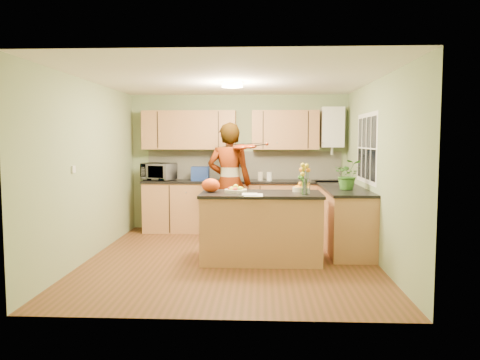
{
  "coord_description": "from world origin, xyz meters",
  "views": [
    {
      "loc": [
        0.43,
        -6.47,
        1.68
      ],
      "look_at": [
        0.1,
        0.5,
        1.07
      ],
      "focal_mm": 35.0,
      "sensor_mm": 36.0,
      "label": 1
    }
  ],
  "objects": [
    {
      "name": "fruit_dish",
      "position": [
        0.07,
        -0.09,
        1.0
      ],
      "size": [
        0.31,
        0.31,
        0.11
      ],
      "color": "beige",
      "rests_on": "peninsula_island"
    },
    {
      "name": "orange_bowl",
      "position": [
        0.97,
        0.06,
        1.01
      ],
      "size": [
        0.22,
        0.22,
        0.13
      ],
      "color": "beige",
      "rests_on": "peninsula_island"
    },
    {
      "name": "window_right",
      "position": [
        1.99,
        0.6,
        1.55
      ],
      "size": [
        0.01,
        1.3,
        1.05
      ],
      "color": "white",
      "rests_on": "wall_right"
    },
    {
      "name": "upper_cabinets",
      "position": [
        -0.18,
        2.08,
        1.85
      ],
      "size": [
        3.2,
        0.34,
        0.7
      ],
      "color": "#AB6F44",
      "rests_on": "wall_back"
    },
    {
      "name": "jar_white",
      "position": [
        0.57,
        1.91,
        1.02
      ],
      "size": [
        0.11,
        0.11,
        0.15
      ],
      "primitive_type": "cylinder",
      "rotation": [
        0.0,
        0.0,
        -0.11
      ],
      "color": "white",
      "rests_on": "back_counter"
    },
    {
      "name": "wall_left",
      "position": [
        -2.0,
        0.0,
        1.25
      ],
      "size": [
        0.02,
        4.5,
        2.5
      ],
      "primitive_type": "cube",
      "color": "#99AC7B",
      "rests_on": "floor"
    },
    {
      "name": "ceiling",
      "position": [
        0.0,
        0.0,
        2.5
      ],
      "size": [
        4.0,
        4.5,
        0.02
      ],
      "primitive_type": "cube",
      "color": "white",
      "rests_on": "wall_back"
    },
    {
      "name": "kettle",
      "position": [
        0.03,
        1.91,
        1.07
      ],
      "size": [
        0.17,
        0.17,
        0.32
      ],
      "rotation": [
        0.0,
        0.0,
        -0.3
      ],
      "color": "silver",
      "rests_on": "back_counter"
    },
    {
      "name": "peninsula_island",
      "position": [
        0.42,
        -0.09,
        0.48
      ],
      "size": [
        1.66,
        0.85,
        0.95
      ],
      "color": "#AB6F44",
      "rests_on": "floor"
    },
    {
      "name": "microwave",
      "position": [
        -1.45,
        1.94,
        1.1
      ],
      "size": [
        0.66,
        0.56,
        0.31
      ],
      "primitive_type": "imported",
      "rotation": [
        0.0,
        0.0,
        -0.38
      ],
      "color": "white",
      "rests_on": "back_counter"
    },
    {
      "name": "jar_cream",
      "position": [
        0.41,
        2.0,
        1.02
      ],
      "size": [
        0.11,
        0.11,
        0.15
      ],
      "primitive_type": "cylinder",
      "rotation": [
        0.0,
        0.0,
        0.12
      ],
      "color": "beige",
      "rests_on": "back_counter"
    },
    {
      "name": "orange_bag",
      "position": [
        -0.28,
        -0.04,
        1.05
      ],
      "size": [
        0.32,
        0.3,
        0.19
      ],
      "primitive_type": "ellipsoid",
      "rotation": [
        0.0,
        0.0,
        -0.41
      ],
      "color": "#E94713",
      "rests_on": "peninsula_island"
    },
    {
      "name": "violin",
      "position": [
        0.11,
        0.83,
        1.56
      ],
      "size": [
        0.71,
        0.62,
        0.18
      ],
      "primitive_type": null,
      "rotation": [
        0.17,
        0.0,
        -0.61
      ],
      "color": "#4A1404",
      "rests_on": "violinist"
    },
    {
      "name": "ceiling_lamp",
      "position": [
        0.0,
        0.3,
        2.46
      ],
      "size": [
        0.3,
        0.3,
        0.07
      ],
      "color": "#FFEABF",
      "rests_on": "ceiling"
    },
    {
      "name": "flower_vase",
      "position": [
        1.02,
        -0.27,
        1.25
      ],
      "size": [
        0.25,
        0.25,
        0.46
      ],
      "rotation": [
        0.0,
        0.0,
        -0.15
      ],
      "color": "silver",
      "rests_on": "peninsula_island"
    },
    {
      "name": "floor",
      "position": [
        0.0,
        0.0,
        0.0
      ],
      "size": [
        4.5,
        4.5,
        0.0
      ],
      "primitive_type": "plane",
      "color": "#543618",
      "rests_on": "ground"
    },
    {
      "name": "papers",
      "position": [
        0.32,
        -0.39,
        0.96
      ],
      "size": [
        0.24,
        0.33,
        0.01
      ],
      "primitive_type": "cube",
      "color": "white",
      "rests_on": "peninsula_island"
    },
    {
      "name": "back_counter",
      "position": [
        0.1,
        1.95,
        0.47
      ],
      "size": [
        3.64,
        0.62,
        0.94
      ],
      "color": "#AB6F44",
      "rests_on": "floor"
    },
    {
      "name": "light_switch",
      "position": [
        -1.99,
        -0.6,
        1.3
      ],
      "size": [
        0.02,
        0.09,
        0.09
      ],
      "primitive_type": "cube",
      "color": "white",
      "rests_on": "wall_left"
    },
    {
      "name": "blue_box",
      "position": [
        -0.68,
        1.92,
        1.06
      ],
      "size": [
        0.31,
        0.23,
        0.25
      ],
      "primitive_type": "cube",
      "rotation": [
        0.0,
        0.0,
        0.01
      ],
      "color": "navy",
      "rests_on": "back_counter"
    },
    {
      "name": "potted_plant",
      "position": [
        1.7,
        0.46,
        1.16
      ],
      "size": [
        0.41,
        0.36,
        0.45
      ],
      "primitive_type": "imported",
      "rotation": [
        0.0,
        0.0,
        -0.04
      ],
      "color": "#366D24",
      "rests_on": "right_counter"
    },
    {
      "name": "wall_right",
      "position": [
        2.0,
        0.0,
        1.25
      ],
      "size": [
        0.02,
        4.5,
        2.5
      ],
      "primitive_type": "cube",
      "color": "#99AC7B",
      "rests_on": "floor"
    },
    {
      "name": "wall_back",
      "position": [
        0.0,
        2.25,
        1.25
      ],
      "size": [
        4.0,
        0.02,
        2.5
      ],
      "primitive_type": "cube",
      "color": "#99AC7B",
      "rests_on": "floor"
    },
    {
      "name": "boiler",
      "position": [
        1.7,
        2.09,
        1.9
      ],
      "size": [
        0.4,
        0.3,
        0.86
      ],
      "color": "white",
      "rests_on": "wall_back"
    },
    {
      "name": "right_counter",
      "position": [
        1.7,
        0.85,
        0.47
      ],
      "size": [
        0.62,
        2.24,
        0.94
      ],
      "color": "#AB6F44",
      "rests_on": "floor"
    },
    {
      "name": "violinist",
      "position": [
        -0.09,
        1.05,
        0.98
      ],
      "size": [
        0.76,
        0.55,
        1.95
      ],
      "primitive_type": "imported",
      "rotation": [
        0.0,
        0.0,
        3.02
      ],
      "color": "#EABB8F",
      "rests_on": "floor"
    },
    {
      "name": "splashback",
      "position": [
        0.1,
        2.23,
        1.2
      ],
      "size": [
        3.6,
        0.02,
        0.52
      ],
      "primitive_type": "cube",
      "color": "beige",
      "rests_on": "back_counter"
    },
    {
      "name": "wall_front",
      "position": [
        0.0,
        -2.25,
        1.25
      ],
      "size": [
        4.0,
        0.02,
        2.5
      ],
      "primitive_type": "cube",
      "color": "#99AC7B",
      "rests_on": "floor"
    }
  ]
}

